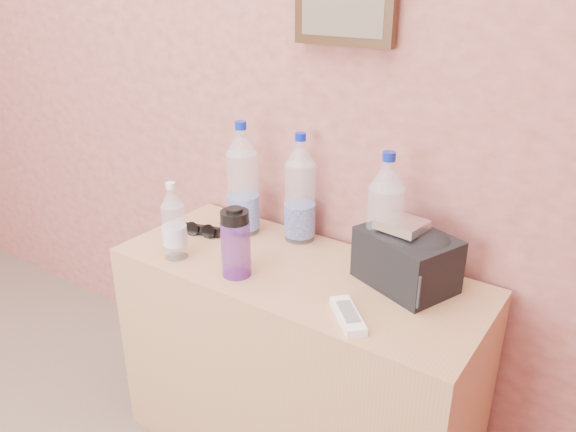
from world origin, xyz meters
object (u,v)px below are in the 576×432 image
at_px(pet_large_c, 384,223).
at_px(ac_remote, 348,316).
at_px(pet_large_a, 243,185).
at_px(nalgene_bottle, 236,243).
at_px(toiletry_bag, 407,256).
at_px(foil_packet, 402,224).
at_px(sunglasses, 202,230).
at_px(pet_small, 174,225).
at_px(dresser, 296,364).
at_px(pet_large_b, 300,194).

relative_size(pet_large_c, ac_remote, 2.29).
xyz_separation_m(pet_large_a, nalgene_bottle, (0.16, -0.24, -0.06)).
bearing_deg(pet_large_a, toiletry_bag, -1.68).
distance_m(pet_large_c, foil_packet, 0.07).
bearing_deg(sunglasses, foil_packet, -9.24).
distance_m(pet_small, ac_remote, 0.59).
bearing_deg(toiletry_bag, ac_remote, -79.07).
distance_m(nalgene_bottle, foil_packet, 0.45).
bearing_deg(pet_large_a, foil_packet, -3.56).
bearing_deg(pet_large_a, nalgene_bottle, -55.19).
bearing_deg(pet_small, dresser, 23.15).
distance_m(dresser, ac_remote, 0.45).
height_order(pet_small, toiletry_bag, pet_small).
relative_size(dresser, pet_large_b, 3.14).
height_order(dresser, pet_small, pet_small).
distance_m(dresser, toiletry_bag, 0.52).
distance_m(toiletry_bag, foil_packet, 0.10).
bearing_deg(pet_small, ac_remote, 0.08).
distance_m(pet_large_b, sunglasses, 0.34).
bearing_deg(sunglasses, toiletry_bag, -7.84).
bearing_deg(toiletry_bag, dresser, -140.57).
relative_size(dresser, pet_large_c, 3.03).
relative_size(dresser, pet_small, 4.61).
xyz_separation_m(pet_large_b, pet_small, (-0.23, -0.31, -0.05)).
bearing_deg(pet_small, pet_large_b, 53.61).
relative_size(pet_large_b, nalgene_bottle, 1.72).
distance_m(pet_large_b, ac_remote, 0.49).
distance_m(sunglasses, foil_packet, 0.68).
relative_size(pet_large_b, toiletry_bag, 1.40).
bearing_deg(toiletry_bag, nalgene_bottle, -130.83).
height_order(pet_large_b, pet_small, pet_large_b).
bearing_deg(toiletry_bag, sunglasses, -152.06).
distance_m(dresser, sunglasses, 0.52).
bearing_deg(dresser, toiletry_bag, 18.59).
height_order(ac_remote, toiletry_bag, toiletry_bag).
xyz_separation_m(pet_large_c, sunglasses, (-0.59, -0.09, -0.14)).
bearing_deg(toiletry_bag, pet_large_b, -169.84).
height_order(pet_large_a, pet_small, pet_large_a).
height_order(pet_large_b, toiletry_bag, pet_large_b).
xyz_separation_m(pet_large_a, toiletry_bag, (0.57, -0.02, -0.08)).
bearing_deg(nalgene_bottle, dresser, 45.76).
height_order(pet_large_c, ac_remote, pet_large_c).
relative_size(sunglasses, ac_remote, 0.80).
bearing_deg(ac_remote, pet_large_a, -161.64).
relative_size(pet_large_a, pet_large_c, 1.02).
xyz_separation_m(pet_large_b, toiletry_bag, (0.39, -0.07, -0.07)).
bearing_deg(sunglasses, pet_large_b, 14.87).
distance_m(pet_large_c, toiletry_bag, 0.11).
bearing_deg(pet_large_a, sunglasses, -133.06).
distance_m(pet_large_a, pet_small, 0.27).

